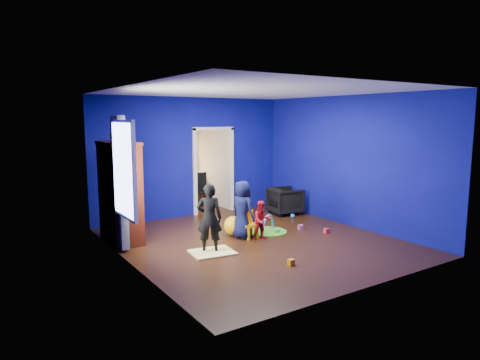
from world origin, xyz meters
TOP-DOWN VIEW (x-y plane):
  - floor at (0.00, 0.00)m, footprint 5.00×5.50m
  - ceiling at (0.00, 0.00)m, footprint 5.00×5.50m
  - wall_back at (0.00, 2.75)m, footprint 5.00×0.02m
  - wall_front at (0.00, -2.75)m, footprint 5.00×0.02m
  - wall_left at (-2.50, 0.00)m, footprint 0.02×5.50m
  - wall_right at (2.50, 0.00)m, footprint 0.02×5.50m
  - alcove at (0.60, 3.62)m, footprint 1.00×1.75m
  - armchair at (2.02, 1.60)m, footprint 0.86×0.84m
  - child_black at (-1.08, -0.07)m, footprint 0.55×0.50m
  - child_navy at (-0.09, 0.36)m, footprint 0.46×0.62m
  - toddler_red at (0.18, 0.07)m, footprint 0.43×0.36m
  - vase at (-2.21, 1.15)m, footprint 0.19×0.19m
  - potted_plant at (-2.21, 1.67)m, footprint 0.25×0.25m
  - tv_armoire at (-2.21, 1.45)m, footprint 0.58×1.14m
  - crt_tv at (-2.17, 1.45)m, footprint 0.46×0.70m
  - yellow_blanket at (-1.08, -0.17)m, footprint 0.82×0.69m
  - hopper_ball at (-0.14, 0.61)m, footprint 0.41×0.41m
  - kid_chair at (0.03, 0.27)m, footprint 0.34×0.34m
  - play_mat at (0.61, 0.44)m, footprint 0.81×0.81m
  - toy_arch at (0.61, 0.44)m, footprint 0.63×0.45m
  - window_left at (-2.48, 0.35)m, footprint 0.03×0.95m
  - curtain at (-2.37, 0.90)m, footprint 0.14×0.42m
  - doorway at (0.60, 2.75)m, footprint 1.16×0.10m
  - study_desk at (0.60, 4.26)m, footprint 0.88×0.44m
  - desk_monitor at (0.60, 4.38)m, footprint 0.40×0.05m
  - desk_lamp at (0.32, 4.32)m, footprint 0.14×0.14m
  - folding_chair at (0.60, 3.30)m, footprint 0.40×0.40m
  - book_shelf at (0.60, 4.37)m, footprint 0.88×0.24m
  - toy_0 at (1.59, -0.31)m, footprint 0.10×0.08m
  - toy_1 at (1.89, 1.15)m, footprint 0.11×0.11m
  - toy_2 at (-0.31, -1.43)m, footprint 0.10×0.08m
  - toy_3 at (0.73, 0.27)m, footprint 0.11×0.11m
  - toy_4 at (1.34, 0.22)m, footprint 0.10×0.08m

SIDE VIEW (x-z plane):
  - floor at x=0.00m, z-range -0.01..0.01m
  - play_mat at x=0.61m, z-range 0.00..0.02m
  - yellow_blanket at x=-1.08m, z-range 0.00..0.03m
  - toy_arch at x=0.61m, z-range -0.34..0.38m
  - toy_0 at x=1.59m, z-range 0.00..0.10m
  - toy_2 at x=-0.31m, z-range 0.00..0.10m
  - toy_4 at x=1.34m, z-range 0.00..0.10m
  - toy_1 at x=1.89m, z-range 0.00..0.11m
  - toy_3 at x=0.73m, z-range 0.00..0.11m
  - hopper_ball at x=-0.14m, z-range 0.00..0.41m
  - kid_chair at x=0.03m, z-range 0.00..0.50m
  - armchair at x=2.02m, z-range 0.00..0.68m
  - study_desk at x=0.60m, z-range 0.00..0.75m
  - toddler_red at x=0.18m, z-range 0.00..0.78m
  - folding_chair at x=0.60m, z-range 0.00..0.92m
  - child_navy at x=-0.09m, z-range 0.00..1.17m
  - child_black at x=-1.08m, z-range 0.00..1.25m
  - desk_lamp at x=0.32m, z-range 0.86..1.00m
  - desk_monitor at x=0.60m, z-range 0.79..1.11m
  - tv_armoire at x=-2.21m, z-range 0.00..1.96m
  - crt_tv at x=-2.17m, z-range 0.75..1.29m
  - doorway at x=0.60m, z-range 0.00..2.10m
  - alcove at x=0.60m, z-range 0.00..2.50m
  - curtain at x=-2.37m, z-range 0.05..2.45m
  - wall_back at x=0.00m, z-range 0.00..2.90m
  - wall_front at x=0.00m, z-range 0.00..2.90m
  - wall_left at x=-2.50m, z-range 0.00..2.90m
  - wall_right at x=2.50m, z-range 0.00..2.90m
  - window_left at x=-2.48m, z-range 0.77..2.33m
  - book_shelf at x=0.60m, z-range 2.00..2.04m
  - vase at x=-2.21m, z-range 1.96..2.15m
  - potted_plant at x=-2.21m, z-range 1.96..2.31m
  - ceiling at x=0.00m, z-range 2.90..2.90m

